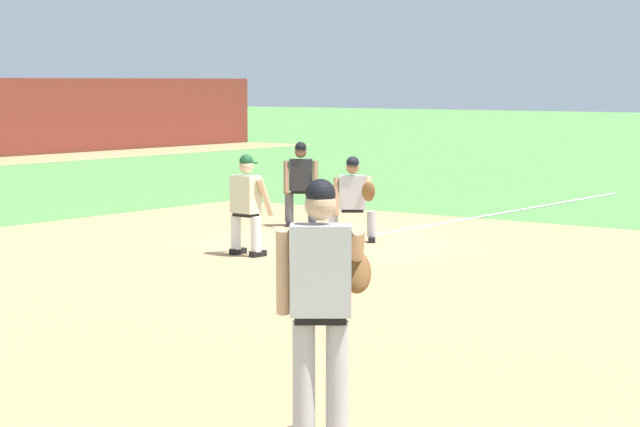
{
  "coord_description": "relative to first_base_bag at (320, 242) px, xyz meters",
  "views": [
    {
      "loc": [
        -15.09,
        -11.35,
        2.49
      ],
      "look_at": [
        -6.04,
        -4.55,
        1.29
      ],
      "focal_mm": 70.0,
      "sensor_mm": 36.0,
      "label": 1
    }
  ],
  "objects": [
    {
      "name": "baserunner",
      "position": [
        -1.57,
        0.12,
        0.75
      ],
      "size": [
        0.47,
        0.61,
        1.46
      ],
      "color": "black",
      "rests_on": "ground"
    },
    {
      "name": "first_base_bag",
      "position": [
        0.0,
        0.0,
        0.0
      ],
      "size": [
        0.38,
        0.38,
        0.09
      ],
      "primitive_type": "cube",
      "color": "white",
      "rests_on": "ground"
    },
    {
      "name": "umpire",
      "position": [
        1.79,
        1.75,
        0.75
      ],
      "size": [
        0.65,
        0.68,
        1.46
      ],
      "color": "black",
      "rests_on": "ground"
    },
    {
      "name": "first_baseman",
      "position": [
        0.54,
        -0.25,
        0.69
      ],
      "size": [
        0.8,
        1.05,
        1.34
      ],
      "color": "black",
      "rests_on": "ground"
    },
    {
      "name": "ground_plane",
      "position": [
        0.0,
        0.0,
        -0.04
      ],
      "size": [
        160.0,
        160.0,
        0.0
      ],
      "primitive_type": "plane",
      "color": "#518942"
    },
    {
      "name": "pitcher",
      "position": [
        -8.58,
        -6.48,
        1.01
      ],
      "size": [
        0.85,
        0.57,
        1.86
      ],
      "color": "black",
      "rests_on": "ground"
    },
    {
      "name": "baseball",
      "position": [
        -3.9,
        -3.09,
        -0.01
      ],
      "size": [
        0.07,
        0.07,
        0.07
      ],
      "primitive_type": "sphere",
      "color": "white",
      "rests_on": "ground"
    },
    {
      "name": "foul_line_stripe",
      "position": [
        5.48,
        0.0,
        -0.04
      ],
      "size": [
        10.97,
        0.1,
        0.0
      ],
      "primitive_type": "cube",
      "color": "white",
      "rests_on": "ground"
    },
    {
      "name": "infield_dirt_patch",
      "position": [
        -4.31,
        -3.25,
        -0.04
      ],
      "size": [
        18.0,
        18.0,
        0.01
      ],
      "primitive_type": "cube",
      "color": "tan",
      "rests_on": "ground"
    }
  ]
}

